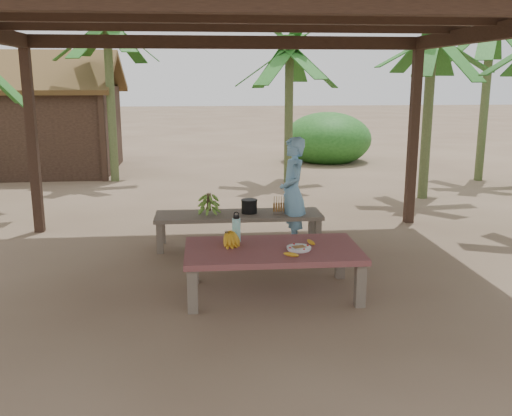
{
  "coord_description": "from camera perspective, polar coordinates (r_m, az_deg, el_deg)",
  "views": [
    {
      "loc": [
        -0.44,
        -6.08,
        2.21
      ],
      "look_at": [
        0.18,
        0.05,
        0.8
      ],
      "focal_mm": 40.0,
      "sensor_mm": 36.0,
      "label": 1
    }
  ],
  "objects": [
    {
      "name": "skewer_rack",
      "position": [
        7.54,
        2.3,
        0.32
      ],
      "size": [
        0.18,
        0.08,
        0.24
      ],
      "primitive_type": null,
      "rotation": [
        0.0,
        0.0,
        -0.01
      ],
      "color": "#A57F47",
      "rests_on": "bench"
    },
    {
      "name": "work_table",
      "position": [
        5.91,
        1.66,
        -4.61
      ],
      "size": [
        1.81,
        1.02,
        0.5
      ],
      "rotation": [
        0.0,
        0.0,
        -0.01
      ],
      "color": "brown",
      "rests_on": "ground"
    },
    {
      "name": "water_flask",
      "position": [
        6.08,
        -1.98,
        -2.11
      ],
      "size": [
        0.09,
        0.09,
        0.33
      ],
      "color": "#41CBBC",
      "rests_on": "work_table"
    },
    {
      "name": "pavilion",
      "position": [
        6.11,
        -1.79,
        18.21
      ],
      "size": [
        6.6,
        5.6,
        2.95
      ],
      "color": "black",
      "rests_on": "ground"
    },
    {
      "name": "banana_plant_nw",
      "position": [
        12.73,
        -14.66,
        16.38
      ],
      "size": [
        1.8,
        1.8,
        3.57
      ],
      "color": "#596638",
      "rests_on": "ground"
    },
    {
      "name": "loose_banana_front",
      "position": [
        5.61,
        3.54,
        -4.67
      ],
      "size": [
        0.16,
        0.07,
        0.04
      ],
      "primitive_type": "ellipsoid",
      "rotation": [
        0.0,
        0.0,
        1.41
      ],
      "color": "gold",
      "rests_on": "work_table"
    },
    {
      "name": "ground",
      "position": [
        6.49,
        -1.51,
        -7.04
      ],
      "size": [
        80.0,
        80.0,
        0.0
      ],
      "primitive_type": "plane",
      "color": "brown",
      "rests_on": "ground"
    },
    {
      "name": "bench",
      "position": [
        7.58,
        -1.75,
        -0.97
      ],
      "size": [
        2.21,
        0.62,
        0.45
      ],
      "rotation": [
        0.0,
        0.0,
        -0.01
      ],
      "color": "brown",
      "rests_on": "ground"
    },
    {
      "name": "hut",
      "position": [
        14.7,
        -21.93,
        7.67
      ],
      "size": [
        4.4,
        3.43,
        2.85
      ],
      "color": "black",
      "rests_on": "ground"
    },
    {
      "name": "green_banana_stalk",
      "position": [
        7.53,
        -4.73,
        0.47
      ],
      "size": [
        0.26,
        0.26,
        0.3
      ],
      "primitive_type": null,
      "rotation": [
        0.0,
        0.0,
        -0.01
      ],
      "color": "#598C2D",
      "rests_on": "bench"
    },
    {
      "name": "plate",
      "position": [
        5.83,
        4.31,
        -4.03
      ],
      "size": [
        0.25,
        0.25,
        0.04
      ],
      "color": "white",
      "rests_on": "work_table"
    },
    {
      "name": "loose_banana_side",
      "position": [
        6.03,
        5.52,
        -3.43
      ],
      "size": [
        0.1,
        0.14,
        0.04
      ],
      "primitive_type": "ellipsoid",
      "rotation": [
        0.0,
        0.0,
        0.44
      ],
      "color": "gold",
      "rests_on": "work_table"
    },
    {
      "name": "ripe_banana_bunch",
      "position": [
        5.95,
        -2.97,
        -2.99
      ],
      "size": [
        0.34,
        0.32,
        0.17
      ],
      "primitive_type": null,
      "rotation": [
        0.0,
        0.0,
        -0.34
      ],
      "color": "gold",
      "rests_on": "work_table"
    },
    {
      "name": "banana_plant_n",
      "position": [
        12.2,
        3.36,
        14.46
      ],
      "size": [
        1.8,
        1.8,
        3.03
      ],
      "color": "#596638",
      "rests_on": "ground"
    },
    {
      "name": "banana_plant_ne",
      "position": [
        10.98,
        17.19,
        14.88
      ],
      "size": [
        1.8,
        1.8,
        3.19
      ],
      "color": "#596638",
      "rests_on": "ground"
    },
    {
      "name": "cooking_pot",
      "position": [
        7.58,
        -0.68,
        0.15
      ],
      "size": [
        0.21,
        0.21,
        0.18
      ],
      "primitive_type": "cylinder",
      "color": "black",
      "rests_on": "bench"
    },
    {
      "name": "banana_plant_far",
      "position": [
        13.36,
        22.41,
        15.58
      ],
      "size": [
        1.8,
        1.8,
        3.55
      ],
      "color": "#596638",
      "rests_on": "ground"
    },
    {
      "name": "woman",
      "position": [
        7.53,
        3.69,
        1.55
      ],
      "size": [
        0.38,
        0.55,
        1.47
      ],
      "primitive_type": "imported",
      "rotation": [
        0.0,
        0.0,
        -1.52
      ],
      "color": "#72AED9",
      "rests_on": "ground"
    }
  ]
}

